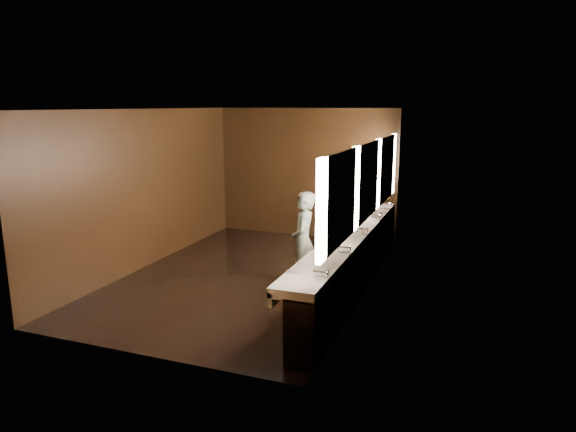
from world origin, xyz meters
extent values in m
plane|color=black|center=(0.00, 0.00, 0.00)|extent=(6.00, 6.00, 0.00)
cube|color=#2D2D2B|center=(0.00, 0.00, 2.80)|extent=(4.00, 6.00, 0.02)
cube|color=black|center=(0.00, 3.00, 1.40)|extent=(4.00, 0.02, 2.80)
cube|color=black|center=(0.00, -3.00, 1.40)|extent=(4.00, 0.02, 2.80)
cube|color=black|center=(-2.00, 0.00, 1.40)|extent=(0.02, 6.00, 2.80)
cube|color=black|center=(2.00, 0.00, 1.40)|extent=(0.02, 6.00, 2.80)
cube|color=black|center=(1.82, 0.00, 0.40)|extent=(0.36, 5.40, 0.81)
cube|color=white|center=(1.73, 0.00, 0.85)|extent=(0.55, 5.40, 0.12)
cube|color=white|center=(1.48, 0.00, 0.77)|extent=(0.06, 5.40, 0.18)
cylinder|color=silver|center=(1.91, -2.20, 0.99)|extent=(0.18, 0.04, 0.04)
cylinder|color=silver|center=(1.91, -1.10, 0.99)|extent=(0.18, 0.04, 0.04)
cylinder|color=silver|center=(1.91, 0.00, 0.99)|extent=(0.18, 0.04, 0.04)
cylinder|color=silver|center=(1.91, 1.10, 0.99)|extent=(0.18, 0.04, 0.04)
cylinder|color=silver|center=(1.91, 2.20, 0.99)|extent=(0.18, 0.04, 0.04)
cube|color=#FDE0C6|center=(1.97, -2.40, 1.75)|extent=(0.06, 0.22, 1.15)
cube|color=white|center=(1.99, -1.60, 1.75)|extent=(0.03, 1.32, 1.15)
cube|color=#FDE0C6|center=(1.97, -0.80, 1.75)|extent=(0.06, 0.23, 1.15)
cube|color=white|center=(1.99, 0.00, 1.75)|extent=(0.03, 1.32, 1.15)
cube|color=#FDE0C6|center=(1.97, 0.80, 1.75)|extent=(0.06, 0.23, 1.15)
cube|color=white|center=(1.99, 1.60, 1.75)|extent=(0.03, 1.32, 1.15)
cube|color=#FDE0C6|center=(1.97, 2.40, 1.75)|extent=(0.06, 0.22, 1.15)
imported|color=#8FBED5|center=(1.06, -0.28, 0.79)|extent=(0.49, 0.64, 1.57)
cylinder|color=black|center=(1.58, -0.23, 0.31)|extent=(0.43, 0.43, 0.63)
camera|label=1|loc=(3.51, -7.58, 2.87)|focal=32.00mm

